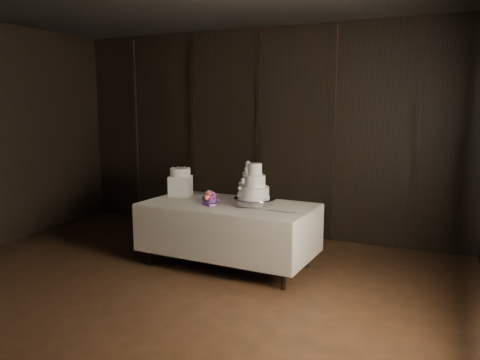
# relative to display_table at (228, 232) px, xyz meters

# --- Properties ---
(room) EXTENTS (6.08, 7.08, 3.08)m
(room) POSITION_rel_display_table_xyz_m (-0.26, -1.90, 1.08)
(room) COLOR black
(room) RESTS_ON ground
(display_table) EXTENTS (2.04, 1.13, 0.76)m
(display_table) POSITION_rel_display_table_xyz_m (0.00, 0.00, 0.00)
(display_table) COLOR beige
(display_table) RESTS_ON ground
(cake_stand) EXTENTS (0.52, 0.52, 0.09)m
(cake_stand) POSITION_rel_display_table_xyz_m (0.32, 0.02, 0.39)
(cake_stand) COLOR silver
(cake_stand) RESTS_ON display_table
(wedding_cake) EXTENTS (0.38, 0.33, 0.40)m
(wedding_cake) POSITION_rel_display_table_xyz_m (0.29, 0.00, 0.59)
(wedding_cake) COLOR white
(wedding_cake) RESTS_ON cake_stand
(bouquet) EXTENTS (0.42, 0.46, 0.18)m
(bouquet) POSITION_rel_display_table_xyz_m (-0.21, -0.05, 0.40)
(bouquet) COLOR #C6426F
(bouquet) RESTS_ON display_table
(box_pedestal) EXTENTS (0.32, 0.32, 0.25)m
(box_pedestal) POSITION_rel_display_table_xyz_m (-0.77, 0.20, 0.47)
(box_pedestal) COLOR white
(box_pedestal) RESTS_ON display_table
(small_cake) EXTENTS (0.32, 0.32, 0.10)m
(small_cake) POSITION_rel_display_table_xyz_m (-0.77, 0.20, 0.64)
(small_cake) COLOR white
(small_cake) RESTS_ON box_pedestal
(cake_knife) EXTENTS (0.37, 0.09, 0.01)m
(cake_knife) POSITION_rel_display_table_xyz_m (0.66, -0.17, 0.35)
(cake_knife) COLOR silver
(cake_knife) RESTS_ON display_table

